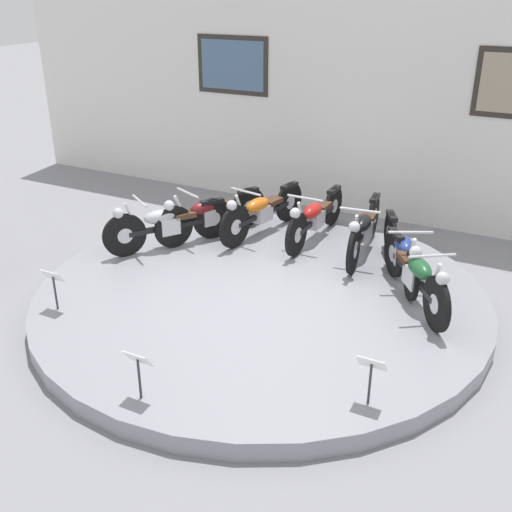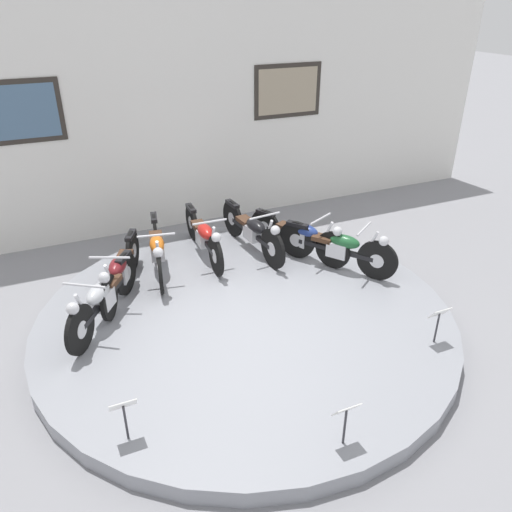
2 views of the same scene
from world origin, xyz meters
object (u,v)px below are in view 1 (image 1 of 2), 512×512
Objects in this scene: motorcycle_maroon at (210,213)px; info_placard_front_centre at (138,365)px; motorcycle_green at (416,273)px; info_placard_front_right at (371,370)px; motorcycle_black at (364,228)px; motorcycle_red at (315,216)px; info_placard_front_left at (54,281)px; motorcycle_blue at (401,249)px; motorcycle_silver at (167,223)px; motorcycle_orange at (262,210)px.

motorcycle_maroon is 3.89m from info_placard_front_centre.
info_placard_front_right is (0.12, -2.10, -0.01)m from motorcycle_green.
motorcycle_green is at bearing 59.30° from info_placard_front_centre.
motorcycle_black reaches higher than info_placard_front_centre.
motorcycle_red reaches higher than info_placard_front_left.
motorcycle_blue is 2.77m from info_placard_front_right.
motorcycle_silver is at bearing -157.49° from motorcycle_black.
motorcycle_silver is 3.27× the size of info_placard_front_left.
info_placard_front_left is at bearing 180.00° from info_placard_front_right.
motorcycle_red is at bearing 34.54° from motorcycle_silver.
info_placard_front_right is at bearing 25.19° from info_placard_front_centre.
motorcycle_black is at bearing 109.10° from info_placard_front_right.
motorcycle_black is 3.89× the size of info_placard_front_centre.
info_placard_front_left and info_placard_front_centre have the same top height.
motorcycle_red reaches higher than info_placard_front_right.
info_placard_front_right is (3.67, -2.10, -0.01)m from motorcycle_silver.
motorcycle_black is at bearing 11.10° from motorcycle_maroon.
info_placard_front_centre is (0.00, -4.21, -0.01)m from motorcycle_red.
motorcycle_silver reaches higher than info_placard_front_left.
info_placard_front_centre is at bearing -59.30° from motorcycle_silver.
motorcycle_green is at bearing -61.71° from motorcycle_blue.
info_placard_front_left is (-1.89, -3.32, -0.01)m from motorcycle_red.
motorcycle_orange is (0.64, 0.44, 0.01)m from motorcycle_maroon.
motorcycle_orange is at bearing 70.95° from info_placard_front_left.
motorcycle_red is at bearing 157.58° from motorcycle_blue.
motorcycle_orange reaches higher than motorcycle_red.
motorcycle_silver reaches higher than info_placard_front_centre.
motorcycle_red is 3.85× the size of info_placard_front_right.
motorcycle_red is 1.11× the size of motorcycle_blue.
motorcycle_blue is (1.44, -0.59, -0.01)m from motorcycle_red.
motorcycle_silver reaches higher than info_placard_front_right.
info_placard_front_centre is (-0.80, -4.06, -0.02)m from motorcycle_black.
motorcycle_orange reaches higher than info_placard_front_centre.
motorcycle_blue is 4.31m from info_placard_front_left.
motorcycle_orange is 1.19× the size of motorcycle_green.
motorcycle_maroon reaches higher than motorcycle_blue.
motorcycle_blue is 3.47× the size of info_placard_front_left.
info_placard_front_right is at bearing -80.55° from motorcycle_blue.
motorcycle_black is (2.23, 0.44, 0.01)m from motorcycle_maroon.
motorcycle_green reaches higher than info_placard_front_centre.
motorcycle_green is at bearing -47.39° from motorcycle_black.
motorcycle_orange reaches higher than info_placard_front_left.
motorcycle_red reaches higher than motorcycle_blue.
motorcycle_green is at bearing -22.45° from motorcycle_orange.
motorcycle_green is (3.21, -0.63, 0.00)m from motorcycle_maroon.
motorcycle_blue is at bearing 39.31° from info_placard_front_left.
info_placard_front_left is (-1.09, -3.17, -0.02)m from motorcycle_orange.
info_placard_front_left is (-0.46, -2.73, -0.01)m from motorcycle_maroon.
motorcycle_black reaches higher than motorcycle_green.
motorcycle_silver is at bearing -132.49° from motorcycle_orange.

